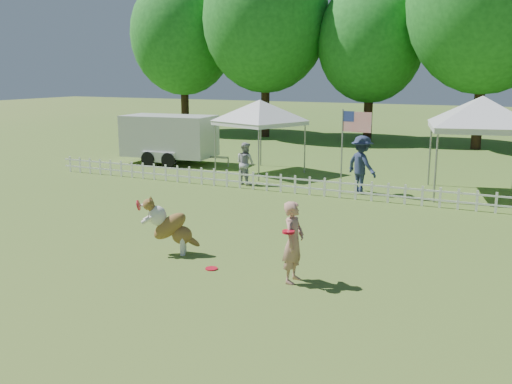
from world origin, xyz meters
TOP-DOWN VIEW (x-y plane):
  - ground at (0.00, 0.00)m, footprint 120.00×120.00m
  - picket_fence at (0.00, 7.00)m, footprint 22.00×0.08m
  - handler at (1.65, -0.33)m, footprint 0.37×0.56m
  - dog at (-1.35, 0.08)m, footprint 1.25×0.86m
  - frisbee_on_turf at (-0.07, -0.40)m, footprint 0.31×0.31m
  - canopy_tent_left at (-3.93, 10.01)m, footprint 3.44×3.44m
  - canopy_tent_right at (4.02, 9.29)m, footprint 3.54×3.54m
  - cargo_trailer at (-8.39, 10.43)m, footprint 4.93×2.52m
  - flag_pole at (0.07, 7.66)m, footprint 1.04×0.29m
  - spectator_a at (-3.39, 7.69)m, footprint 0.88×0.80m
  - spectator_b at (0.65, 7.99)m, footprint 1.39×1.25m
  - tree_far_left at (-15.00, 22.00)m, footprint 6.60×6.60m
  - tree_left at (-9.00, 21.50)m, footprint 7.40×7.40m
  - tree_center_left at (-3.00, 22.50)m, footprint 6.00×6.00m
  - tree_center_right at (3.00, 21.00)m, footprint 7.60×7.60m

SIDE VIEW (x-z plane):
  - ground at x=0.00m, z-range 0.00..0.00m
  - frisbee_on_turf at x=-0.07m, z-range 0.00..0.02m
  - picket_fence at x=0.00m, z-range 0.00..0.60m
  - dog at x=-1.35m, z-range 0.00..1.23m
  - spectator_a at x=-3.39m, z-range 0.00..1.48m
  - handler at x=1.65m, z-range 0.00..1.54m
  - spectator_b at x=0.65m, z-range 0.00..1.87m
  - cargo_trailer at x=-8.39m, z-range 0.00..2.09m
  - flag_pole at x=0.07m, z-range 0.00..2.71m
  - canopy_tent_left at x=-3.93m, z-range 0.00..2.75m
  - canopy_tent_right at x=4.02m, z-range 0.00..3.06m
  - tree_center_left at x=-3.00m, z-range 0.00..9.80m
  - tree_far_left at x=-15.00m, z-range 0.00..11.00m
  - tree_left at x=-9.00m, z-range 0.00..12.00m
  - tree_center_right at x=3.00m, z-range 0.00..12.60m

